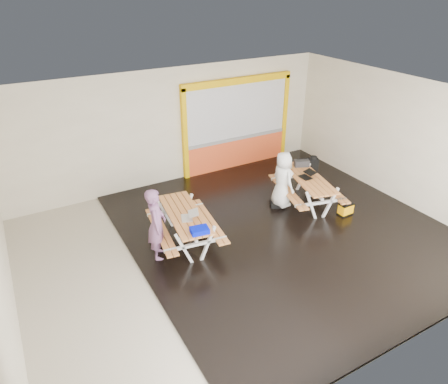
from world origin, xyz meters
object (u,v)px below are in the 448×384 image
person_right (283,179)px  laptop_right (307,175)px  laptop_left (189,216)px  fluke_bag (346,209)px  toolbox (302,163)px  picnic_table_right (308,184)px  picnic_table_left (185,221)px  person_left (157,224)px  backpack (313,165)px  dark_case (277,204)px  blue_pouch (200,230)px

person_right → laptop_right: 0.73m
person_right → laptop_left: person_right is taller
laptop_right → fluke_bag: (0.56, -1.04, -0.70)m
toolbox → fluke_bag: size_ratio=1.18×
laptop_right → toolbox: size_ratio=0.84×
picnic_table_right → laptop_left: (-3.76, -0.32, 0.25)m
picnic_table_left → picnic_table_right: size_ratio=0.94×
person_right → toolbox: person_right is taller
fluke_bag → person_right: bearing=136.8°
picnic_table_right → laptop_left: size_ratio=5.00×
picnic_table_left → person_right: (3.02, 0.24, 0.25)m
picnic_table_left → picnic_table_right: (3.76, 0.07, 0.01)m
person_left → fluke_bag: (5.05, -0.76, -0.68)m
picnic_table_left → laptop_right: 3.74m
laptop_right → backpack: size_ratio=0.77×
backpack → dark_case: size_ratio=1.32×
fluke_bag → picnic_table_right: bearing=117.3°
picnic_table_left → laptop_left: size_ratio=4.72×
person_left → dark_case: 3.82m
person_right → dark_case: size_ratio=3.99×
picnic_table_left → blue_pouch: blue_pouch is taller
person_right → fluke_bag: bearing=-133.7°
laptop_right → blue_pouch: size_ratio=1.01×
backpack → dark_case: backpack is taller
picnic_table_left → laptop_right: laptop_right is taller
person_left → toolbox: person_left is taller
picnic_table_left → person_left: bearing=-166.2°
blue_pouch → backpack: bearing=20.1°
blue_pouch → backpack: backpack is taller
backpack → fluke_bag: size_ratio=1.31×
person_right → fluke_bag: 1.87m
picnic_table_left → picnic_table_right: 3.76m
picnic_table_right → laptop_right: bearing=144.9°
person_left → fluke_bag: person_left is taller
backpack → fluke_bag: backpack is taller
laptop_left → backpack: 4.66m
picnic_table_right → person_left: size_ratio=1.41×
blue_pouch → toolbox: 4.43m
toolbox → picnic_table_left: bearing=-169.6°
picnic_table_left → toolbox: 4.14m
laptop_left → blue_pouch: laptop_left is taller
toolbox → person_right: bearing=-154.4°
blue_pouch → fluke_bag: bearing=-0.7°
toolbox → dark_case: 1.46m
person_left → laptop_left: person_left is taller
laptop_left → laptop_right: bearing=5.3°
person_left → laptop_left: 0.77m
picnic_table_left → person_left: person_left is taller
dark_case → fluke_bag: size_ratio=0.99×
picnic_table_right → toolbox: (0.31, 0.68, 0.30)m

